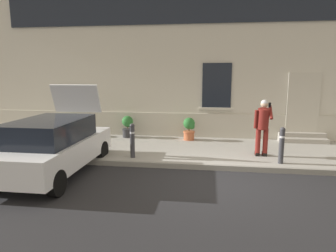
{
  "coord_description": "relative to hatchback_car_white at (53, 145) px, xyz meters",
  "views": [
    {
      "loc": [
        -0.25,
        -7.24,
        2.68
      ],
      "look_at": [
        -1.51,
        1.6,
        1.1
      ],
      "focal_mm": 32.24,
      "sensor_mm": 36.0,
      "label": 1
    }
  ],
  "objects": [
    {
      "name": "building_facade",
      "position": [
        4.35,
        5.28,
        2.93
      ],
      "size": [
        24.0,
        1.52,
        7.5
      ],
      "color": "beige",
      "rests_on": "ground"
    },
    {
      "name": "entrance_stoop",
      "position": [
        7.5,
        4.33,
        -0.52
      ],
      "size": [
        1.69,
        0.64,
        0.32
      ],
      "color": "#9E998E",
      "rests_on": "sidewalk"
    },
    {
      "name": "person_on_phone",
      "position": [
        5.67,
        2.03,
        0.35
      ],
      "size": [
        0.51,
        0.5,
        1.75
      ],
      "rotation": [
        0.0,
        0.0,
        -0.14
      ],
      "color": "maroon",
      "rests_on": "sidewalk"
    },
    {
      "name": "curb_edge",
      "position": [
        4.34,
        0.94,
        -0.72
      ],
      "size": [
        24.0,
        0.12,
        0.15
      ],
      "primitive_type": "cube",
      "color": "gray",
      "rests_on": "ground"
    },
    {
      "name": "hatchback_car_white",
      "position": [
        0.0,
        0.0,
        0.0
      ],
      "size": [
        1.8,
        4.07,
        2.34
      ],
      "color": "white",
      "rests_on": "ground"
    },
    {
      "name": "ground_plane",
      "position": [
        4.34,
        -0.0,
        -0.8
      ],
      "size": [
        80.0,
        80.0,
        0.0
      ],
      "primitive_type": "plane",
      "color": "#232326"
    },
    {
      "name": "planter_charcoal",
      "position": [
        0.86,
        4.15,
        -0.19
      ],
      "size": [
        0.44,
        0.44,
        0.86
      ],
      "color": "#2D2D30",
      "rests_on": "sidewalk"
    },
    {
      "name": "bollard_far_left",
      "position": [
        1.79,
        1.35,
        -0.09
      ],
      "size": [
        0.15,
        0.15,
        1.04
      ],
      "color": "#333338",
      "rests_on": "sidewalk"
    },
    {
      "name": "sidewalk",
      "position": [
        4.34,
        2.8,
        -0.72
      ],
      "size": [
        24.0,
        3.6,
        0.15
      ],
      "primitive_type": "cube",
      "color": "#99968E",
      "rests_on": "ground"
    },
    {
      "name": "bollard_near_person",
      "position": [
        6.09,
        1.35,
        -0.09
      ],
      "size": [
        0.15,
        0.15,
        1.04
      ],
      "color": "#333338",
      "rests_on": "sidewalk"
    },
    {
      "name": "planter_terracotta",
      "position": [
        3.31,
        4.01,
        -0.19
      ],
      "size": [
        0.44,
        0.44,
        0.86
      ],
      "color": "#B25B38",
      "rests_on": "sidewalk"
    },
    {
      "name": "planter_cream",
      "position": [
        -1.59,
        4.07,
        -0.19
      ],
      "size": [
        0.44,
        0.44,
        0.86
      ],
      "color": "beige",
      "rests_on": "sidewalk"
    }
  ]
}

